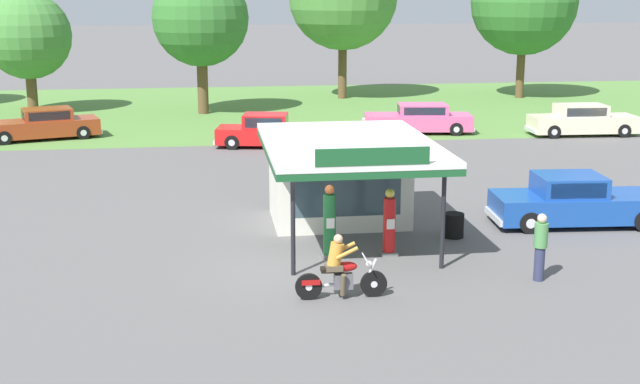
{
  "coord_description": "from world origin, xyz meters",
  "views": [
    {
      "loc": [
        -2.29,
        -21.19,
        7.19
      ],
      "look_at": [
        0.95,
        2.51,
        1.4
      ],
      "focal_mm": 47.53,
      "sensor_mm": 36.0,
      "label": 1
    }
  ],
  "objects": [
    {
      "name": "ground_plane",
      "position": [
        0.0,
        0.0,
        0.0
      ],
      "size": [
        300.0,
        300.0,
        0.0
      ],
      "primitive_type": "plane",
      "color": "#5B5959"
    },
    {
      "name": "grass_verge_strip",
      "position": [
        0.0,
        30.0,
        0.0
      ],
      "size": [
        120.0,
        24.0,
        0.01
      ],
      "primitive_type": "cube",
      "color": "#56843D",
      "rests_on": "ground"
    },
    {
      "name": "service_station_kiosk",
      "position": [
        1.79,
        3.87,
        1.71
      ],
      "size": [
        4.82,
        7.17,
        3.34
      ],
      "color": "silver",
      "rests_on": "ground"
    },
    {
      "name": "gas_pump_nearside",
      "position": [
        0.96,
        0.66,
        0.93
      ],
      "size": [
        0.44,
        0.44,
        2.04
      ],
      "color": "slate",
      "rests_on": "ground"
    },
    {
      "name": "gas_pump_offside",
      "position": [
        2.62,
        0.66,
        0.86
      ],
      "size": [
        0.44,
        0.44,
        1.88
      ],
      "color": "slate",
      "rests_on": "ground"
    },
    {
      "name": "motorcycle_with_rider",
      "position": [
        0.74,
        -2.45,
        0.65
      ],
      "size": [
        2.21,
        0.7,
        1.58
      ],
      "color": "black",
      "rests_on": "ground"
    },
    {
      "name": "featured_classic_sedan",
      "position": [
        9.02,
        2.93,
        0.7
      ],
      "size": [
        5.49,
        2.3,
        1.58
      ],
      "color": "#19479E",
      "rests_on": "ground"
    },
    {
      "name": "parked_car_back_row_left",
      "position": [
        0.61,
        17.46,
        0.68
      ],
      "size": [
        5.26,
        2.65,
        1.52
      ],
      "color": "red",
      "rests_on": "ground"
    },
    {
      "name": "parked_car_back_row_centre_right",
      "position": [
        -10.13,
        20.94,
        0.69
      ],
      "size": [
        5.8,
        3.4,
        1.49
      ],
      "color": "#993819",
      "rests_on": "ground"
    },
    {
      "name": "parked_car_back_row_far_left",
      "position": [
        8.42,
        20.22,
        0.69
      ],
      "size": [
        5.71,
        2.55,
        1.47
      ],
      "color": "#E55993",
      "rests_on": "ground"
    },
    {
      "name": "parked_car_back_row_centre_left",
      "position": [
        16.35,
        18.46,
        0.71
      ],
      "size": [
        5.51,
        2.09,
        1.54
      ],
      "color": "beige",
      "rests_on": "ground"
    },
    {
      "name": "bystander_admiring_sedan",
      "position": [
        5.91,
        -1.9,
        0.92
      ],
      "size": [
        0.34,
        0.34,
        1.74
      ],
      "color": "#2D3351",
      "rests_on": "ground"
    },
    {
      "name": "bystander_strolling_foreground",
      "position": [
        2.03,
        11.24,
        0.88
      ],
      "size": [
        0.36,
        0.36,
        1.65
      ],
      "color": "brown",
      "rests_on": "ground"
    },
    {
      "name": "tree_oak_far_left",
      "position": [
        18.63,
        33.04,
        6.18
      ],
      "size": [
        6.93,
        6.93,
        9.74
      ],
      "color": "brown",
      "rests_on": "ground"
    },
    {
      "name": "tree_oak_centre",
      "position": [
        -12.31,
        30.19,
        4.36
      ],
      "size": [
        5.02,
        5.02,
        6.99
      ],
      "color": "brown",
      "rests_on": "ground"
    },
    {
      "name": "tree_oak_distant_spare",
      "position": [
        -2.38,
        28.57,
        5.46
      ],
      "size": [
        5.51,
        5.51,
        8.24
      ],
      "color": "brown",
      "rests_on": "ground"
    },
    {
      "name": "spare_tire_stack",
      "position": [
        4.88,
        2.09,
        0.36
      ],
      "size": [
        0.6,
        0.6,
        0.72
      ],
      "color": "black",
      "rests_on": "ground"
    }
  ]
}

